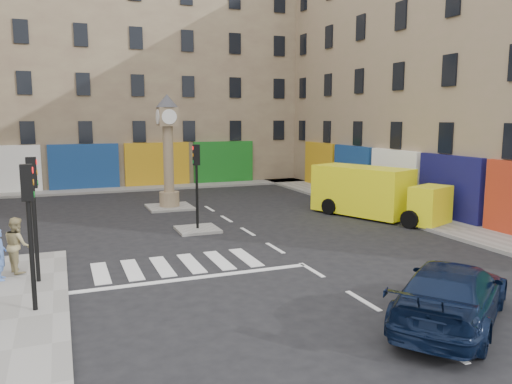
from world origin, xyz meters
TOP-DOWN VIEW (x-y plane):
  - ground at (0.00, 0.00)m, footprint 120.00×120.00m
  - sidewalk_right at (8.70, 10.00)m, footprint 2.60×30.00m
  - sidewalk_far at (-4.00, 22.20)m, footprint 32.00×2.40m
  - island_near at (-2.00, 8.00)m, footprint 1.80×1.80m
  - island_far at (-2.00, 14.00)m, footprint 2.40×2.40m
  - building_right at (15.00, 10.00)m, footprint 10.00×30.00m
  - building_far at (-4.00, 28.00)m, footprint 32.00×10.00m
  - traffic_light_left_near at (-8.30, 0.20)m, footprint 0.28×0.22m
  - traffic_light_left_far at (-8.30, 2.60)m, footprint 0.28×0.22m
  - traffic_light_island at (-2.00, 8.00)m, footprint 0.28×0.22m
  - clock_pillar at (-2.00, 14.00)m, footprint 1.20×1.20m
  - navy_sedan at (1.13, -4.04)m, footprint 5.47×4.84m
  - yellow_van at (7.03, 7.77)m, footprint 4.47×7.12m
  - pedestrian_blue at (-9.34, 3.17)m, footprint 0.43×0.61m
  - pedestrian_tan at (-8.91, 3.83)m, footprint 0.91×1.02m

SIDE VIEW (x-z plane):
  - ground at x=0.00m, z-range 0.00..0.00m
  - island_near at x=-2.00m, z-range 0.00..0.12m
  - island_far at x=-2.00m, z-range 0.00..0.12m
  - sidewalk_right at x=8.70m, z-range 0.00..0.15m
  - sidewalk_far at x=-4.00m, z-range 0.00..0.15m
  - navy_sedan at x=1.13m, z-range 0.00..1.52m
  - pedestrian_blue at x=-9.34m, z-range 0.15..1.72m
  - pedestrian_tan at x=-8.91m, z-range 0.15..1.90m
  - yellow_van at x=7.03m, z-range -0.01..2.49m
  - traffic_light_island at x=-2.00m, z-range 0.74..4.44m
  - traffic_light_left_near at x=-8.30m, z-range 0.77..4.47m
  - traffic_light_left_far at x=-8.30m, z-range 0.77..4.47m
  - clock_pillar at x=-2.00m, z-range 0.50..6.60m
  - building_right at x=15.00m, z-range 0.00..16.00m
  - building_far at x=-4.00m, z-range 0.00..17.00m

